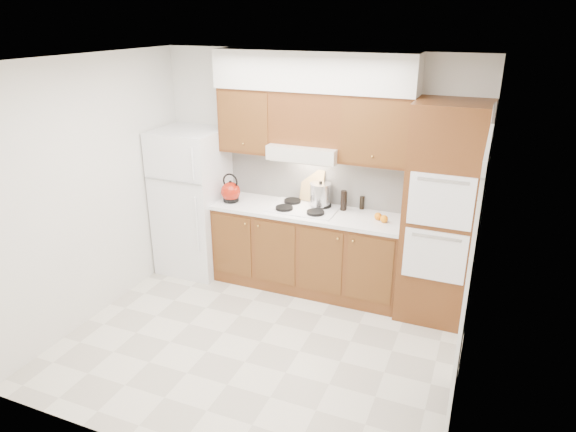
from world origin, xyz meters
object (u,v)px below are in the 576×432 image
object	(u,v)px
fridge	(193,202)
stock_pot	(320,194)
kettle	(231,192)
oven_cabinet	(442,215)

from	to	relation	value
fridge	stock_pot	world-z (taller)	fridge
fridge	kettle	world-z (taller)	fridge
fridge	oven_cabinet	xyz separation A→B (m)	(2.85, 0.03, 0.24)
oven_cabinet	kettle	distance (m)	2.32
fridge	stock_pot	distance (m)	1.56
kettle	stock_pot	distance (m)	1.02
fridge	oven_cabinet	world-z (taller)	oven_cabinet
oven_cabinet	stock_pot	xyz separation A→B (m)	(-1.32, 0.16, -0.01)
fridge	kettle	distance (m)	0.57
fridge	stock_pot	xyz separation A→B (m)	(1.53, 0.19, 0.23)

